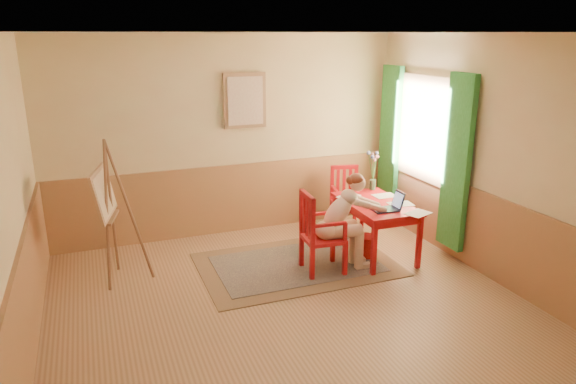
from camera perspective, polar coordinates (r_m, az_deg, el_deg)
name	(u,v)px	position (r m, az deg, el deg)	size (l,w,h in m)	color
room	(284,176)	(5.31, -0.38, 1.72)	(5.04, 4.54, 2.84)	tan
wainscot	(261,232)	(6.31, -2.93, -4.41)	(5.00, 4.50, 1.00)	#986741
window	(421,144)	(7.40, 14.35, 5.11)	(0.12, 2.01, 2.20)	white
wall_portrait	(245,101)	(7.35, -4.71, 9.89)	(0.60, 0.05, 0.76)	#A07551
rug	(297,264)	(6.64, 0.95, -7.88)	(2.40, 1.61, 0.02)	#8C7251
table	(376,209)	(6.81, 9.52, -1.85)	(0.74, 1.21, 0.72)	#B60F14
chair_left	(319,233)	(6.27, 3.42, -4.50)	(0.50, 0.48, 1.01)	#B60F14
chair_back	(346,198)	(7.73, 6.34, -0.69)	(0.50, 0.51, 0.93)	#B60F14
figure	(344,218)	(6.33, 6.10, -2.82)	(0.90, 0.41, 1.21)	beige
laptop	(389,206)	(6.51, 10.99, -1.55)	(0.38, 0.24, 0.22)	#1E2338
papers	(387,202)	(6.81, 10.76, -1.08)	(0.83, 1.23, 0.00)	white
vase	(373,172)	(7.28, 9.25, 2.16)	(0.22, 0.27, 0.54)	#3F724C
wastebasket	(366,246)	(6.89, 8.52, -5.89)	(0.27, 0.27, 0.29)	red
easel	(107,199)	(6.25, -19.13, -0.70)	(0.63, 0.76, 1.69)	brown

